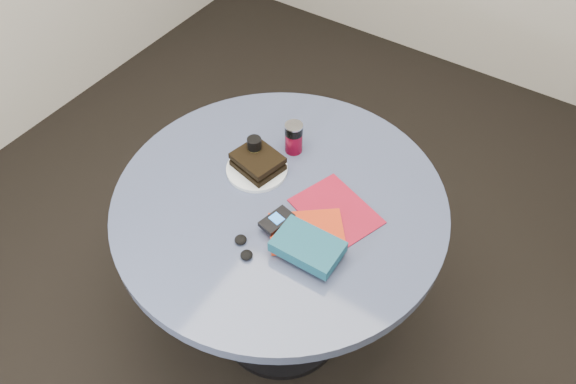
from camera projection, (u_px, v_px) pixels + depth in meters
The scene contains 11 objects.
ground at pixel (282, 322), 2.23m from camera, with size 4.00×4.00×0.00m, color black.
table at pixel (280, 232), 1.79m from camera, with size 1.00×1.00×0.75m.
plate at pixel (257, 169), 1.74m from camera, with size 0.19×0.19×0.01m, color white.
sandwich at pixel (258, 161), 1.72m from camera, with size 0.16×0.15×0.05m.
soda_can at pixel (294, 138), 1.76m from camera, with size 0.07×0.07×0.11m.
pepper_grinder at pixel (255, 151), 1.73m from camera, with size 0.05×0.05×0.10m.
magazine at pixel (336, 211), 1.63m from camera, with size 0.24×0.18×0.00m, color maroon.
red_book at pixel (306, 231), 1.57m from camera, with size 0.21×0.14×0.02m, color #B62A0E.
novel at pixel (308, 247), 1.50m from camera, with size 0.18×0.12×0.04m, color #124356.
mp3_player at pixel (277, 220), 1.57m from camera, with size 0.07×0.10×0.02m.
headphones at pixel (244, 247), 1.54m from camera, with size 0.09×0.08×0.02m.
Camera 1 is at (0.62, -0.89, 2.01)m, focal length 35.00 mm.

